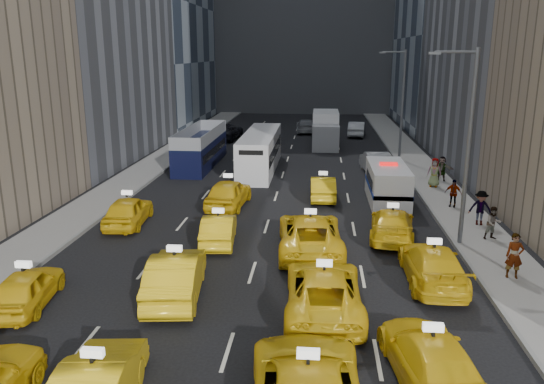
{
  "coord_description": "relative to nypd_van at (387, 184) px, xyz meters",
  "views": [
    {
      "loc": [
        2.62,
        -12.11,
        8.79
      ],
      "look_at": [
        0.33,
        13.46,
        2.0
      ],
      "focal_mm": 35.0,
      "sensor_mm": 36.0,
      "label": 1
    }
  ],
  "objects": [
    {
      "name": "misc_car_2",
      "position": [
        -5.67,
        28.28,
        -0.35
      ],
      "size": [
        2.32,
        5.26,
        1.5
      ],
      "primitive_type": "imported",
      "rotation": [
        0.0,
        0.0,
        3.18
      ],
      "color": "gray",
      "rests_on": "ground"
    },
    {
      "name": "pedestrian_5",
      "position": [
        4.34,
        5.27,
        -0.09
      ],
      "size": [
        1.65,
        0.97,
        1.71
      ],
      "primitive_type": "imported",
      "rotation": [
        0.0,
        0.0,
        -0.34
      ],
      "color": "gray",
      "rests_on": "sidewalk_east"
    },
    {
      "name": "taxi_10",
      "position": [
        -3.88,
        -14.35,
        -0.32
      ],
      "size": [
        2.74,
        5.69,
        1.57
      ],
      "primitive_type": "imported",
      "rotation": [
        0.0,
        0.0,
        3.17
      ],
      "color": "yellow",
      "rests_on": "ground"
    },
    {
      "name": "taxi_12",
      "position": [
        -14.01,
        -5.69,
        -0.33
      ],
      "size": [
        2.14,
        4.64,
        1.54
      ],
      "primitive_type": "imported",
      "rotation": [
        0.0,
        0.0,
        3.22
      ],
      "color": "yellow",
      "rests_on": "ground"
    },
    {
      "name": "city_bus",
      "position": [
        -8.62,
        8.33,
        0.32
      ],
      "size": [
        3.02,
        11.28,
        2.88
      ],
      "rotation": [
        0.0,
        0.0,
        -0.06
      ],
      "color": "silver",
      "rests_on": "ground"
    },
    {
      "name": "taxi_8",
      "position": [
        -14.38,
        -14.96,
        -0.41
      ],
      "size": [
        2.16,
        4.22,
        1.38
      ],
      "primitive_type": "imported",
      "rotation": [
        0.0,
        0.0,
        3.28
      ],
      "color": "yellow",
      "rests_on": "ground"
    },
    {
      "name": "double_decker",
      "position": [
        -13.54,
        9.66,
        0.36
      ],
      "size": [
        3.4,
        10.36,
        2.96
      ],
      "rotation": [
        0.0,
        0.0,
        -0.11
      ],
      "color": "black",
      "rests_on": "ground"
    },
    {
      "name": "misc_car_0",
      "position": [
        0.12,
        8.07,
        -0.29
      ],
      "size": [
        2.2,
        5.09,
        1.63
      ],
      "primitive_type": "imported",
      "rotation": [
        0.0,
        0.0,
        3.24
      ],
      "color": "#A1A4A8",
      "rests_on": "ground"
    },
    {
      "name": "taxi_13",
      "position": [
        -8.79,
        -7.95,
        -0.41
      ],
      "size": [
        1.89,
        4.34,
        1.39
      ],
      "primitive_type": "imported",
      "rotation": [
        0.0,
        0.0,
        3.24
      ],
      "color": "yellow",
      "rests_on": "ground"
    },
    {
      "name": "taxi_11",
      "position": [
        0.38,
        -11.64,
        -0.35
      ],
      "size": [
        2.12,
        5.2,
        1.51
      ],
      "primitive_type": "imported",
      "rotation": [
        0.0,
        0.0,
        3.14
      ],
      "color": "yellow",
      "rests_on": "ground"
    },
    {
      "name": "taxi_17",
      "position": [
        -3.86,
        0.35,
        -0.4
      ],
      "size": [
        1.6,
        4.32,
        1.41
      ],
      "primitive_type": "imported",
      "rotation": [
        0.0,
        0.0,
        3.17
      ],
      "color": "yellow",
      "rests_on": "ground"
    },
    {
      "name": "misc_car_1",
      "position": [
        -13.87,
        22.57,
        -0.28
      ],
      "size": [
        3.35,
        6.17,
        1.64
      ],
      "primitive_type": "imported",
      "rotation": [
        0.0,
        0.0,
        3.03
      ],
      "color": "black",
      "rests_on": "ground"
    },
    {
      "name": "pedestrian_1",
      "position": [
        4.16,
        -6.65,
        -0.15
      ],
      "size": [
        0.85,
        0.58,
        1.59
      ],
      "primitive_type": "imported",
      "rotation": [
        0.0,
        0.0,
        0.21
      ],
      "color": "gray",
      "rests_on": "sidewalk_east"
    },
    {
      "name": "pedestrian_3",
      "position": [
        3.59,
        -1.2,
        -0.15
      ],
      "size": [
        1.03,
        0.78,
        1.61
      ],
      "primitive_type": "imported",
      "rotation": [
        0.0,
        0.0,
        -0.43
      ],
      "color": "gray",
      "rests_on": "sidewalk_east"
    },
    {
      "name": "sidewalk_east",
      "position": [
        3.72,
        5.73,
        -1.03
      ],
      "size": [
        3.0,
        90.0,
        0.15
      ],
      "primitive_type": "cube",
      "color": "gray",
      "rests_on": "ground"
    },
    {
      "name": "curb_east",
      "position": [
        2.27,
        5.73,
        -1.01
      ],
      "size": [
        0.15,
        90.0,
        0.18
      ],
      "primitive_type": "cube",
      "color": "slate",
      "rests_on": "ground"
    },
    {
      "name": "box_truck",
      "position": [
        -3.57,
        19.47,
        0.5
      ],
      "size": [
        3.03,
        7.3,
        3.25
      ],
      "rotation": [
        0.0,
        0.0,
        -0.08
      ],
      "color": "white",
      "rests_on": "ground"
    },
    {
      "name": "taxi_15",
      "position": [
        -0.54,
        -6.54,
        -0.38
      ],
      "size": [
        2.67,
        5.22,
        1.45
      ],
      "primitive_type": "imported",
      "rotation": [
        0.0,
        0.0,
        3.01
      ],
      "color": "yellow",
      "rests_on": "ground"
    },
    {
      "name": "sidewalk_west",
      "position": [
        -17.28,
        5.73,
        -1.03
      ],
      "size": [
        3.0,
        90.0,
        0.15
      ],
      "primitive_type": "cube",
      "color": "gray",
      "rests_on": "ground"
    },
    {
      "name": "pedestrian_0",
      "position": [
        3.58,
        -11.19,
        -0.04
      ],
      "size": [
        0.71,
        0.51,
        1.83
      ],
      "primitive_type": "imported",
      "rotation": [
        0.0,
        0.0,
        -0.11
      ],
      "color": "gray",
      "rests_on": "sidewalk_east"
    },
    {
      "name": "curb_west",
      "position": [
        -15.83,
        5.73,
        -1.01
      ],
      "size": [
        0.15,
        90.0,
        0.18
      ],
      "primitive_type": "cube",
      "color": "slate",
      "rests_on": "ground"
    },
    {
      "name": "taxi_16",
      "position": [
        -9.35,
        -1.91,
        -0.27
      ],
      "size": [
        2.35,
        5.04,
        1.67
      ],
      "primitive_type": "imported",
      "rotation": [
        0.0,
        0.0,
        3.06
      ],
      "color": "yellow",
      "rests_on": "ground"
    },
    {
      "name": "taxi_14",
      "position": [
        -4.46,
        -8.65,
        -0.26
      ],
      "size": [
        3.15,
        6.2,
        1.68
      ],
      "primitive_type": "imported",
      "rotation": [
        0.0,
        0.0,
        3.2
      ],
      "color": "yellow",
      "rests_on": "ground"
    },
    {
      "name": "pedestrian_4",
      "position": [
        3.48,
        3.54,
        0.01
      ],
      "size": [
        1.05,
        0.76,
        1.92
      ],
      "primitive_type": "imported",
      "rotation": [
        0.0,
        0.0,
        -0.29
      ],
      "color": "gray",
      "rests_on": "sidewalk_east"
    },
    {
      "name": "taxi_7",
      "position": [
        -0.99,
        -18.26,
        -0.38
      ],
      "size": [
        2.68,
        5.18,
        1.44
      ],
      "primitive_type": "imported",
      "rotation": [
        0.0,
        0.0,
        3.28
      ],
      "color": "yellow",
      "rests_on": "ground"
    },
    {
      "name": "streetlight_far",
      "position": [
        2.4,
        12.73,
        3.82
      ],
      "size": [
        2.15,
        0.22,
        9.0
      ],
      "color": "#595B60",
      "rests_on": "ground"
    },
    {
      "name": "streetlight_near",
      "position": [
        2.4,
        -7.27,
        3.82
      ],
      "size": [
        2.15,
        0.22,
        9.0
      ],
      "color": "#595B60",
      "rests_on": "ground"
    },
    {
      "name": "nypd_van",
      "position": [
        0.0,
        0.0,
        0.0
      ],
      "size": [
        2.43,
        5.75,
        2.43
      ],
      "rotation": [
        0.0,
        0.0,
        0.04
      ],
      "color": "silver",
      "rests_on": "ground"
    },
    {
      "name": "misc_car_4",
      "position": [
        -0.17,
        26.04,
        -0.31
      ],
      "size": [
        2.15,
        4.94,
        1.58
      ],
      "primitive_type": "imported",
      "rotation": [
        0.0,
        0.0,
        3.04
      ],
      "color": "#9EA1A5",
      "rests_on": "ground"
    },
    {
      "name": "misc_car_3",
      "position": [
        -9.64,
        23.09,
        -0.32
      ],
      "size": [
        2.15,
        4.68,
        1.55
      ],
      "primitive_type": "imported",
      "rotation": [
        0.0,
        0.0,
        3.21
      ],
      "color": "black",
      "rests_on": "ground"
    },
    {
      "name": "taxi_9",
      "position": [
        -9.3,
        -13.71,
        -0.26
      ],
      "size": [
        2.37,
        5.25,
        1.67
      ],
      "primitive_type": "imported",
      "rotation": [
        0.0,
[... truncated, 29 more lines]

